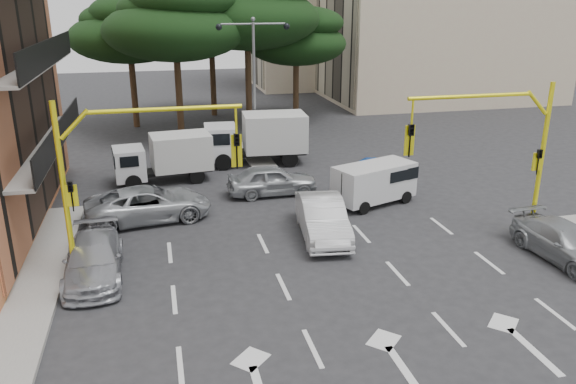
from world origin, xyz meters
name	(u,v)px	position (x,y,z in m)	size (l,w,h in m)	color
ground	(342,280)	(0.00, 0.00, 0.00)	(120.00, 120.00, 0.00)	#28282B
median_strip	(256,155)	(0.00, 16.00, 0.07)	(1.40, 6.00, 0.15)	gray
apartment_beige_far	(327,4)	(12.95, 44.00, 8.35)	(16.20, 12.15, 16.70)	beige
pine_left_near	(175,20)	(-3.94, 21.96, 7.60)	(9.15, 9.15, 10.23)	#382616
pine_center	(248,7)	(1.06, 23.96, 8.30)	(9.98, 9.98, 11.16)	#382616
pine_left_far	(129,28)	(-6.94, 25.96, 6.91)	(8.32, 8.32, 9.30)	#382616
pine_right	(297,36)	(5.06, 25.96, 6.22)	(7.49, 7.49, 8.37)	#382616
pine_back	(211,16)	(-0.94, 28.96, 7.60)	(9.15, 9.15, 10.23)	#382616
signal_mast_right	(502,141)	(6.80, 1.99, 3.88)	(5.79, 0.37, 6.00)	yellow
signal_mast_left	(121,165)	(-6.80, 1.99, 3.88)	(5.79, 0.37, 6.00)	yellow
street_lamp_center	(254,63)	(0.00, 16.00, 5.43)	(4.16, 0.36, 7.77)	slate
car_white_hatch	(322,218)	(0.41, 3.66, 0.77)	(1.63, 4.67, 1.54)	silver
car_blue_compact	(367,173)	(4.31, 9.00, 0.70)	(1.65, 4.10, 1.40)	blue
car_silver_wagon	(94,259)	(-8.00, 2.14, 0.66)	(1.84, 4.51, 1.31)	#A0A2A8
car_silver_cross_a	(149,204)	(-6.18, 7.00, 0.72)	(2.39, 5.18, 1.44)	#A9ADB2
car_silver_cross_b	(272,180)	(-0.47, 9.00, 0.72)	(1.70, 4.24, 1.44)	#A3A7AB
car_silver_parked	(565,243)	(8.23, -0.34, 0.64)	(1.81, 4.44, 1.29)	gray
van_white	(374,184)	(3.77, 6.71, 0.94)	(1.70, 3.76, 1.88)	silver
box_truck_a	(164,159)	(-5.37, 12.24, 1.20)	(2.05, 4.88, 2.40)	silver
box_truck_b	(256,139)	(-0.21, 14.45, 1.41)	(2.41, 5.73, 2.82)	white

